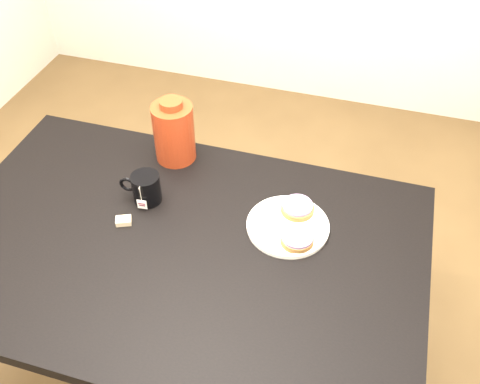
{
  "coord_description": "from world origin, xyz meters",
  "views": [
    {
      "loc": [
        0.45,
        -0.91,
        1.92
      ],
      "look_at": [
        0.13,
        0.2,
        0.81
      ],
      "focal_mm": 40.0,
      "sensor_mm": 36.0,
      "label": 1
    }
  ],
  "objects_px": {
    "bagel_back": "(297,208)",
    "bagel_package": "(174,132)",
    "table": "(181,262)",
    "plate": "(288,225)",
    "mug": "(146,188)",
    "bagel_front": "(297,239)",
    "teabag_pouch": "(124,221)"
  },
  "relations": [
    {
      "from": "table",
      "to": "bagel_front",
      "type": "bearing_deg",
      "value": 15.78
    },
    {
      "from": "bagel_back",
      "to": "bagel_package",
      "type": "bearing_deg",
      "value": 161.64
    },
    {
      "from": "bagel_back",
      "to": "mug",
      "type": "relative_size",
      "value": 0.93
    },
    {
      "from": "bagel_front",
      "to": "teabag_pouch",
      "type": "height_order",
      "value": "bagel_front"
    },
    {
      "from": "table",
      "to": "bagel_package",
      "type": "relative_size",
      "value": 6.21
    },
    {
      "from": "bagel_front",
      "to": "teabag_pouch",
      "type": "relative_size",
      "value": 2.26
    },
    {
      "from": "bagel_back",
      "to": "table",
      "type": "bearing_deg",
      "value": -144.61
    },
    {
      "from": "plate",
      "to": "bagel_package",
      "type": "xyz_separation_m",
      "value": [
        -0.43,
        0.21,
        0.1
      ]
    },
    {
      "from": "plate",
      "to": "bagel_front",
      "type": "distance_m",
      "value": 0.07
    },
    {
      "from": "bagel_back",
      "to": "mug",
      "type": "bearing_deg",
      "value": -171.12
    },
    {
      "from": "table",
      "to": "bagel_back",
      "type": "distance_m",
      "value": 0.39
    },
    {
      "from": "plate",
      "to": "bagel_package",
      "type": "bearing_deg",
      "value": 153.98
    },
    {
      "from": "mug",
      "to": "teabag_pouch",
      "type": "relative_size",
      "value": 2.96
    },
    {
      "from": "plate",
      "to": "mug",
      "type": "relative_size",
      "value": 1.83
    },
    {
      "from": "bagel_back",
      "to": "bagel_package",
      "type": "height_order",
      "value": "bagel_package"
    },
    {
      "from": "mug",
      "to": "bagel_package",
      "type": "xyz_separation_m",
      "value": [
        0.01,
        0.22,
        0.06
      ]
    },
    {
      "from": "bagel_front",
      "to": "mug",
      "type": "bearing_deg",
      "value": 174.1
    },
    {
      "from": "table",
      "to": "bagel_package",
      "type": "height_order",
      "value": "bagel_package"
    },
    {
      "from": "bagel_front",
      "to": "mug",
      "type": "relative_size",
      "value": 0.76
    },
    {
      "from": "table",
      "to": "plate",
      "type": "height_order",
      "value": "plate"
    },
    {
      "from": "mug",
      "to": "bagel_package",
      "type": "bearing_deg",
      "value": 82.48
    },
    {
      "from": "plate",
      "to": "mug",
      "type": "bearing_deg",
      "value": -178.92
    },
    {
      "from": "bagel_back",
      "to": "bagel_front",
      "type": "xyz_separation_m",
      "value": [
        0.02,
        -0.12,
        0.0
      ]
    },
    {
      "from": "mug",
      "to": "bagel_package",
      "type": "height_order",
      "value": "bagel_package"
    },
    {
      "from": "bagel_back",
      "to": "teabag_pouch",
      "type": "distance_m",
      "value": 0.52
    },
    {
      "from": "plate",
      "to": "bagel_package",
      "type": "height_order",
      "value": "bagel_package"
    },
    {
      "from": "bagel_package",
      "to": "table",
      "type": "bearing_deg",
      "value": -67.88
    },
    {
      "from": "bagel_back",
      "to": "bagel_package",
      "type": "xyz_separation_m",
      "value": [
        -0.45,
        0.15,
        0.08
      ]
    },
    {
      "from": "mug",
      "to": "table",
      "type": "bearing_deg",
      "value": -46.95
    },
    {
      "from": "bagel_back",
      "to": "plate",
      "type": "bearing_deg",
      "value": -102.48
    },
    {
      "from": "table",
      "to": "bagel_front",
      "type": "xyz_separation_m",
      "value": [
        0.33,
        0.09,
        0.11
      ]
    },
    {
      "from": "plate",
      "to": "teabag_pouch",
      "type": "relative_size",
      "value": 5.41
    }
  ]
}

